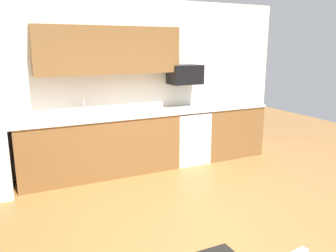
{
  "coord_description": "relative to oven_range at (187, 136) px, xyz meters",
  "views": [
    {
      "loc": [
        -1.76,
        -2.69,
        1.96
      ],
      "look_at": [
        0.0,
        1.0,
        1.0
      ],
      "focal_mm": 36.51,
      "sensor_mm": 36.0,
      "label": 1
    }
  ],
  "objects": [
    {
      "name": "sink_basin",
      "position": [
        -1.69,
        -0.0,
        0.42
      ],
      "size": [
        0.48,
        0.4,
        0.14
      ],
      "primitive_type": "cube",
      "color": "#A5A8AD",
      "rests_on": "countertop_back"
    },
    {
      "name": "oven_range",
      "position": [
        0.0,
        0.0,
        0.0
      ],
      "size": [
        0.6,
        0.6,
        0.91
      ],
      "color": "white",
      "rests_on": "ground"
    },
    {
      "name": "microwave",
      "position": [
        -0.0,
        0.1,
        1.04
      ],
      "size": [
        0.54,
        0.36,
        0.32
      ],
      "primitive_type": "cube",
      "color": "black"
    },
    {
      "name": "upper_cabinets_back",
      "position": [
        -1.29,
        0.13,
        1.44
      ],
      "size": [
        2.2,
        0.34,
        0.7
      ],
      "primitive_type": "cube",
      "color": "brown"
    },
    {
      "name": "sink_faucet",
      "position": [
        -1.69,
        0.18,
        0.58
      ],
      "size": [
        0.02,
        0.02,
        0.24
      ],
      "primitive_type": "cylinder",
      "color": "#B2B5BA",
      "rests_on": "countertop_back"
    },
    {
      "name": "wall_back",
      "position": [
        -0.99,
        0.35,
        0.9
      ],
      "size": [
        5.8,
        0.1,
        2.7
      ],
      "primitive_type": "cube",
      "color": "silver",
      "rests_on": "ground"
    },
    {
      "name": "countertop_back",
      "position": [
        -0.99,
        -0.0,
        0.46
      ],
      "size": [
        4.8,
        0.64,
        0.04
      ],
      "primitive_type": "cube",
      "color": "silver",
      "rests_on": "cabinet_run_back"
    },
    {
      "name": "ground_plane",
      "position": [
        -0.99,
        -2.3,
        -0.46
      ],
      "size": [
        12.0,
        12.0,
        0.0
      ],
      "primitive_type": "plane",
      "color": "#9E6B38"
    },
    {
      "name": "cabinet_run_back_right",
      "position": [
        0.86,
        -0.0,
        -0.01
      ],
      "size": [
        1.11,
        0.6,
        0.9
      ],
      "primitive_type": "cube",
      "color": "brown",
      "rests_on": "ground"
    },
    {
      "name": "cabinet_run_back",
      "position": [
        -1.52,
        -0.0,
        -0.01
      ],
      "size": [
        2.44,
        0.6,
        0.9
      ],
      "primitive_type": "cube",
      "color": "brown",
      "rests_on": "ground"
    }
  ]
}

